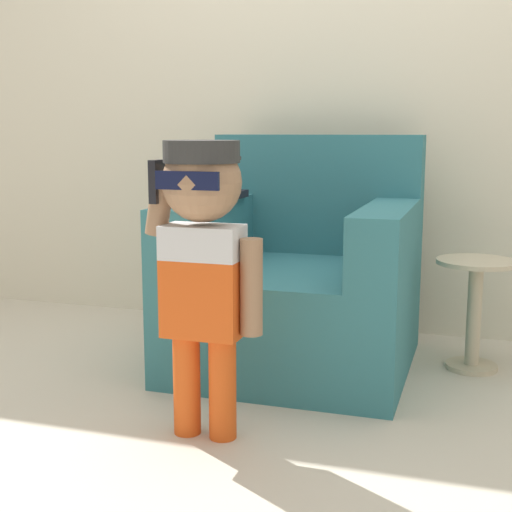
{
  "coord_description": "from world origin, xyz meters",
  "views": [
    {
      "loc": [
        0.67,
        -2.78,
        0.95
      ],
      "look_at": [
        -0.08,
        -0.43,
        0.52
      ],
      "focal_mm": 50.0,
      "sensor_mm": 36.0,
      "label": 1
    }
  ],
  "objects": [
    {
      "name": "ground_plane",
      "position": [
        0.0,
        0.0,
        0.0
      ],
      "size": [
        10.0,
        10.0,
        0.0
      ],
      "primitive_type": "plane",
      "color": "beige"
    },
    {
      "name": "wall_back",
      "position": [
        0.0,
        0.6,
        1.3
      ],
      "size": [
        10.0,
        0.05,
        2.6
      ],
      "color": "beige",
      "rests_on": "ground_plane"
    },
    {
      "name": "armchair",
      "position": [
        -0.03,
        -0.01,
        0.33
      ],
      "size": [
        0.93,
        0.91,
        0.93
      ],
      "color": "teal",
      "rests_on": "ground_plane"
    },
    {
      "name": "person_child",
      "position": [
        -0.13,
        -0.81,
        0.62
      ],
      "size": [
        0.38,
        0.28,
        0.92
      ],
      "color": "#E05119",
      "rests_on": "ground_plane"
    },
    {
      "name": "side_table",
      "position": [
        0.66,
        0.12,
        0.27
      ],
      "size": [
        0.31,
        0.31,
        0.45
      ],
      "color": "beige",
      "rests_on": "ground_plane"
    }
  ]
}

